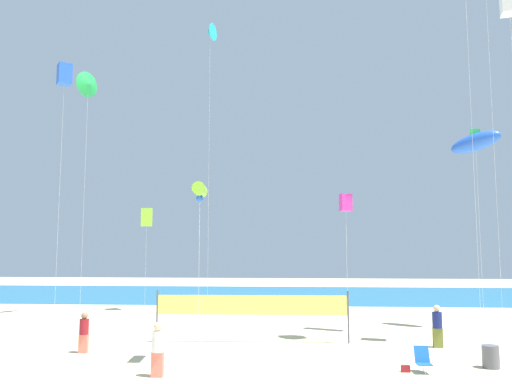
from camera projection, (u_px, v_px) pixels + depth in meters
The scene contains 16 objects.
ocean_band at pixel (287, 294), 48.73m from camera, with size 120.00×20.00×0.01m, color #1E6B99.
beachgoer_white_shirt at pixel (158, 347), 17.51m from camera, with size 0.42×0.42×1.84m.
beachgoer_navy_shirt at pixel (437, 325), 22.70m from camera, with size 0.42×0.42×1.85m.
beachgoer_maroon_shirt at pixel (84, 331), 21.49m from camera, with size 0.38×0.38×1.68m.
folding_beach_chair at pixel (423, 359), 18.11m from camera, with size 0.52×0.65×0.89m.
trash_barrel at pixel (491, 357), 18.74m from camera, with size 0.60×0.60×0.82m, color #595960.
volleyball_net at pixel (252, 307), 23.90m from camera, with size 9.01×0.36×2.40m.
beach_handbag at pixel (406, 369), 18.11m from camera, with size 0.31×0.15×0.24m, color maroon.
kite_blue_box at pixel (65, 75), 29.55m from camera, with size 1.03×1.03×14.95m.
kite_lime_tube at pixel (200, 191), 19.81m from camera, with size 0.59×1.36×6.86m.
kite_magenta_box at pixel (346, 203), 24.46m from camera, with size 0.61×0.61×6.95m.
kite_green_delta at pixel (88, 84), 34.35m from camera, with size 1.09×1.66×16.19m.
kite_white_box at pixel (509, 2), 23.54m from camera, with size 0.89×0.89×16.24m.
kite_blue_inflatable at pixel (476, 142), 28.62m from camera, with size 2.93×2.48×11.02m.
kite_cyan_delta at pixel (210, 33), 35.91m from camera, with size 0.79×1.30×20.05m.
kite_lime_box at pixel (147, 217), 36.41m from camera, with size 0.96×0.96×7.19m.
Camera 1 is at (0.50, -16.20, 4.35)m, focal length 35.95 mm.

